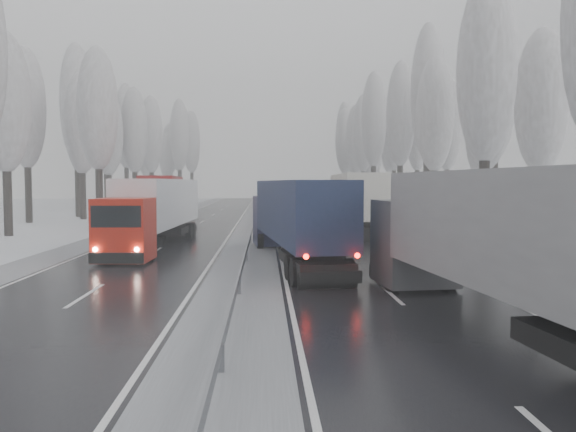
{
  "coord_description": "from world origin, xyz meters",
  "views": [
    {
      "loc": [
        0.89,
        -7.27,
        3.89
      ],
      "look_at": [
        2.06,
        20.89,
        2.2
      ],
      "focal_mm": 35.0,
      "sensor_mm": 36.0,
      "label": 1
    }
  ],
  "objects": [
    {
      "name": "carriageway_right",
      "position": [
        5.25,
        30.0,
        0.01
      ],
      "size": [
        7.5,
        200.0,
        0.03
      ],
      "primitive_type": "cube",
      "color": "black",
      "rests_on": "ground"
    },
    {
      "name": "carriageway_left",
      "position": [
        -5.25,
        30.0,
        0.01
      ],
      "size": [
        7.5,
        200.0,
        0.03
      ],
      "primitive_type": "cube",
      "color": "black",
      "rests_on": "ground"
    },
    {
      "name": "median_slush",
      "position": [
        0.0,
        30.0,
        0.02
      ],
      "size": [
        3.0,
        200.0,
        0.04
      ],
      "primitive_type": "cube",
      "color": "#97999E",
      "rests_on": "ground"
    },
    {
      "name": "shoulder_right",
      "position": [
        10.2,
        30.0,
        0.02
      ],
      "size": [
        2.4,
        200.0,
        0.04
      ],
      "primitive_type": "cube",
      "color": "#97999E",
      "rests_on": "ground"
    },
    {
      "name": "shoulder_left",
      "position": [
        -10.2,
        30.0,
        0.02
      ],
      "size": [
        2.4,
        200.0,
        0.04
      ],
      "primitive_type": "cube",
      "color": "#97999E",
      "rests_on": "ground"
    },
    {
      "name": "median_guardrail",
      "position": [
        0.0,
        29.99,
        0.6
      ],
      "size": [
        0.12,
        200.0,
        0.76
      ],
      "color": "slate",
      "rests_on": "ground"
    },
    {
      "name": "tree_18",
      "position": [
        14.51,
        27.03,
        10.7
      ],
      "size": [
        3.6,
        3.6,
        16.58
      ],
      "color": "black",
      "rests_on": "ground"
    },
    {
      "name": "tree_19",
      "position": [
        20.02,
        31.03,
        9.42
      ],
      "size": [
        3.6,
        3.6,
        14.57
      ],
      "color": "black",
      "rests_on": "ground"
    },
    {
      "name": "tree_20",
      "position": [
        17.9,
        35.17,
        10.14
      ],
      "size": [
        3.6,
        3.6,
        15.71
      ],
      "color": "black",
      "rests_on": "ground"
    },
    {
      "name": "tree_21",
      "position": [
        20.12,
        39.17,
        12.0
      ],
      "size": [
        3.6,
        3.6,
        18.62
      ],
      "color": "black",
      "rests_on": "ground"
    },
    {
      "name": "tree_22",
      "position": [
        17.02,
        45.6,
        10.24
      ],
      "size": [
        3.6,
        3.6,
        15.86
      ],
      "color": "black",
      "rests_on": "ground"
    },
    {
      "name": "tree_23",
      "position": [
        23.31,
        49.6,
        8.77
      ],
      "size": [
        3.6,
        3.6,
        13.55
      ],
      "color": "black",
      "rests_on": "ground"
    },
    {
      "name": "tree_24",
      "position": [
        17.9,
        51.02,
        13.19
      ],
      "size": [
        3.6,
        3.6,
        20.49
      ],
      "color": "black",
      "rests_on": "ground"
    },
    {
      "name": "tree_25",
      "position": [
        24.81,
        55.02,
        12.52
      ],
      "size": [
        3.6,
        3.6,
        19.44
      ],
      "color": "black",
      "rests_on": "ground"
    },
    {
      "name": "tree_26",
      "position": [
        17.56,
        61.27,
        12.1
      ],
      "size": [
        3.6,
        3.6,
        18.78
      ],
      "color": "black",
      "rests_on": "ground"
    },
    {
      "name": "tree_27",
      "position": [
        24.72,
        65.27,
        11.36
      ],
      "size": [
        3.6,
        3.6,
        17.62
      ],
      "color": "black",
      "rests_on": "ground"
    },
    {
      "name": "tree_28",
      "position": [
        16.34,
        71.95,
        12.64
      ],
      "size": [
        3.6,
        3.6,
        19.62
      ],
      "color": "black",
      "rests_on": "ground"
    },
    {
      "name": "tree_29",
      "position": [
        23.71,
        75.95,
        11.67
      ],
      "size": [
        3.6,
        3.6,
        18.11
      ],
      "color": "black",
      "rests_on": "ground"
    },
    {
      "name": "tree_30",
      "position": [
        16.56,
        81.7,
        11.52
      ],
      "size": [
        3.6,
        3.6,
        17.86
      ],
      "color": "black",
      "rests_on": "ground"
    },
    {
      "name": "tree_31",
      "position": [
        22.48,
        85.7,
        11.97
      ],
      "size": [
        3.6,
        3.6,
        18.58
      ],
      "color": "black",
      "rests_on": "ground"
    },
    {
      "name": "tree_32",
      "position": [
        16.63,
        89.21,
        11.18
      ],
      "size": [
        3.6,
        3.6,
        17.33
      ],
      "color": "black",
      "rests_on": "ground"
    },
    {
      "name": "tree_33",
      "position": [
        19.77,
        93.21,
        9.26
      ],
      "size": [
        3.6,
        3.6,
        14.33
      ],
      "color": "black",
      "rests_on": "ground"
    },
    {
      "name": "tree_34",
      "position": [
        15.73,
        96.32,
        11.37
      ],
      "size": [
        3.6,
        3.6,
        17.63
      ],
      "color": "black",
      "rests_on": "ground"
    },
    {
      "name": "tree_35",
      "position": [
        24.94,
        100.32,
        11.77
      ],
      "size": [
        3.6,
        3.6,
        18.25
      ],
      "color": "black",
      "rests_on": "ground"
    },
    {
      "name": "tree_36",
      "position": [
        17.04,
        106.16,
        13.02
      ],
      "size": [
        3.6,
        3.6,
        20.23
      ],
      "color": "black",
      "rests_on": "ground"
    },
    {
      "name": "tree_37",
      "position": [
        24.02,
        110.16,
        10.56
      ],
      "size": [
        3.6,
        3.6,
        16.37
      ],
      "color": "black",
      "rests_on": "ground"
    },
    {
      "name": "tree_38",
      "position": [
        18.73,
        116.73,
        11.59
      ],
      "size": [
        3.6,
        3.6,
        17.97
      ],
      "color": "black",
      "rests_on": "ground"
    },
    {
      "name": "tree_39",
      "position": [
        21.55,
        120.73,
        10.45
      ],
      "size": [
        3.6,
        3.6,
        16.19
      ],
      "color": "black",
      "rests_on": "ground"
    },
    {
      "name": "tree_60",
      "position": [
        -17.75,
        34.2,
        9.59
      ],
      "size": [
        3.6,
        3.6,
        14.84
      ],
      "color": "black",
      "rests_on": "ground"
    },
    {
      "name": "tree_62",
      "position": [
        -13.94,
        43.73,
        10.36
      ],
      "size": [
        3.6,
        3.6,
        16.04
      ],
      "color": "black",
      "rests_on": "ground"
    },
    {
      "name": "tree_63",
      "position": [
        -21.85,
        47.73,
        10.89
      ],
      "size": [
        3.6,
        3.6,
        16.88
      ],
      "color": "black",
      "rests_on": "ground"
    },
    {
      "name": "tree_64",
      "position": [
        -18.26,
        52.71,
        9.96
      ],
      "size": [
        3.6,
        3.6,
        15.42
      ],
      "color": "black",
      "rests_on": "ground"
    },
    {
      "name": "tree_65",
      "position": [
        -20.05,
        56.71,
        12.55
      ],
      "size": [
        3.6,
        3.6,
        19.48
      ],
      "color": "black",
      "rests_on": "ground"
    },
    {
      "name": "tree_66",
      "position": [
        -18.16,
        62.35,
        9.84
      ],
      "size": [
        3.6,
        3.6,
        15.23
      ],
      "color": "black",
      "rests_on": "ground"
    },
    {
      "name": "tree_67",
      "position": [
        -19.54,
        66.35,
        11.03
      ],
      "size": [
        3.6,
        3.6,
        17.09
      ],
      "color": "black",
      "rests_on": "ground"
    },
    {
      "name": "tree_68",
      "position": [
        -16.58,
        69.11,
        10.75
      ],
      "size": [
        3.6,
        3.6,
        16.65
      ],
      "color": "black",
      "rests_on": "ground"
    },
    {
      "name": "tree_69",
      "position": [
        -21.42,
        73.11,
        12.46
      ],
      "size": [
        3.6,
        3.6,
        19.35
      ],
      "color": "black",
      "rests_on": "ground"
    },
    {
      "name": "tree_70",
      "position": [
        -16.33,
        79.19,
        11.03
      ],
      "size": [
        3.6,
        3.6,
        17.09
      ],
      "color": "black",
      "rests_on": "ground"
    },
    {
      "name": "tree_71",
      "position": [
        -21.09,
        83.19,
        12.63
      ],
      "size": [
        3.6,
        3.6,
        19.61
      ],
      "color": "black",
      "rests_on": "ground"
    },
    {
      "name": "tree_72",
      "position": [
        -18.93,
        88.54,
        9.76
      ],
      "size": [
        3.6,
        3.6,
        15.11
      ],
      "color": "black",
      "rests_on": "ground"
    },
    {
      "name": "tree_73",
      "position": [
        -21.82,
        92.54,
        11.11
      ],
      "size": [
        3.6,
        3.6,
        17.22
      ],
      "color": "black",
      "rests_on": "ground"
    },
    {
      "name": "tree_74",
      "position": [
        -15.07,
        99.33,
        12.67
      ],
      "size": [
        3.6,
        3.6,
        19.68
      ],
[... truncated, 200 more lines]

